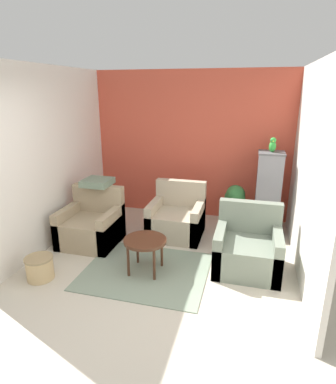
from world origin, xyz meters
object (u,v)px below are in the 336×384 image
potted_plant (235,199)px  armchair_right (247,250)px  armchair_middle (177,219)px  coffee_table (145,243)px  wicker_basket (40,267)px  armchair_left (92,226)px  birdcage (268,194)px  parrot (273,145)px

potted_plant → armchair_right: bearing=-79.3°
armchair_right → potted_plant: size_ratio=1.15×
armchair_middle → coffee_table: bearing=-96.2°
armchair_right → armchair_middle: 1.41m
potted_plant → armchair_middle: bearing=-144.9°
wicker_basket → armchair_right: bearing=20.2°
armchair_middle → potted_plant: (0.89, 0.63, 0.22)m
armchair_left → birdcage: size_ratio=0.63×
coffee_table → armchair_right: bearing=18.3°
armchair_right → wicker_basket: size_ratio=2.46×
armchair_left → parrot: 3.13m
coffee_table → birdcage: size_ratio=0.41×
armchair_right → birdcage: 1.39m
armchair_middle → armchair_right: bearing=-34.4°
armchair_right → parrot: (0.26, 1.31, 1.21)m
coffee_table → armchair_left: (-1.10, 0.60, -0.14)m
potted_plant → wicker_basket: (-2.28, -2.36, -0.34)m
birdcage → potted_plant: (-0.53, 0.11, -0.16)m
armchair_right → potted_plant: (-0.27, 1.42, 0.22)m
coffee_table → wicker_basket: (-1.25, -0.51, -0.26)m
armchair_right → birdcage: (0.26, 1.31, 0.39)m
armchair_right → coffee_table: bearing=-161.7°
birdcage → parrot: 0.82m
coffee_table → potted_plant: 2.12m
coffee_table → parrot: (1.56, 1.74, 1.07)m
armchair_left → coffee_table: bearing=-28.7°
birdcage → parrot: (0.00, 0.00, 0.82)m
birdcage → potted_plant: birdcage is taller
parrot → potted_plant: (-0.53, 0.11, -0.98)m
armchair_middle → potted_plant: size_ratio=1.15×
birdcage → potted_plant: bearing=168.0°
armchair_middle → birdcage: size_ratio=0.63×
armchair_left → armchair_right: bearing=-4.1°
parrot → armchair_middle: bearing=-160.1°
birdcage → parrot: parrot is taller
coffee_table → wicker_basket: coffee_table is taller
coffee_table → armchair_right: armchair_right is taller
armchair_right → birdcage: birdcage is taller
parrot → wicker_basket: bearing=-141.3°
birdcage → wicker_basket: birdcage is taller
armchair_left → parrot: size_ratio=3.64×
birdcage → parrot: size_ratio=5.80×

